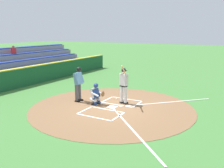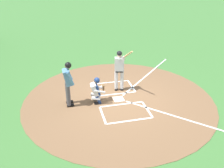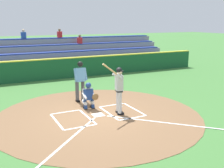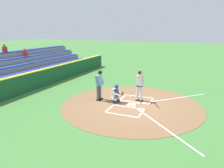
# 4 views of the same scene
# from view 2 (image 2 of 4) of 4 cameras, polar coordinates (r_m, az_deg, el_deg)

# --- Properties ---
(ground_plane) EXTENTS (120.00, 120.00, 0.00)m
(ground_plane) POSITION_cam_2_polar(r_m,az_deg,el_deg) (10.71, 1.50, -3.48)
(ground_plane) COLOR #427A38
(dirt_circle) EXTENTS (8.00, 8.00, 0.01)m
(dirt_circle) POSITION_cam_2_polar(r_m,az_deg,el_deg) (10.71, 1.50, -3.45)
(dirt_circle) COLOR brown
(dirt_circle) RESTS_ON ground
(home_plate_and_chalk) EXTENTS (7.93, 4.91, 0.01)m
(home_plate_and_chalk) POSITION_cam_2_polar(r_m,az_deg,el_deg) (10.93, 5.98, -2.87)
(home_plate_and_chalk) COLOR white
(home_plate_and_chalk) RESTS_ON dirt_circle
(batter) EXTENTS (1.04, 0.56, 2.13)m
(batter) POSITION_cam_2_polar(r_m,az_deg,el_deg) (10.96, 1.70, 3.67)
(batter) COLOR silver
(batter) RESTS_ON ground
(catcher) EXTENTS (0.59, 0.63, 1.13)m
(catcher) POSITION_cam_2_polar(r_m,az_deg,el_deg) (10.24, -3.48, -1.26)
(catcher) COLOR black
(catcher) RESTS_ON ground
(plate_umpire) EXTENTS (0.59, 0.42, 1.86)m
(plate_umpire) POSITION_cam_2_polar(r_m,az_deg,el_deg) (9.96, -9.95, 0.64)
(plate_umpire) COLOR #4C4C51
(plate_umpire) RESTS_ON ground
(baseball) EXTENTS (0.07, 0.07, 0.07)m
(baseball) POSITION_cam_2_polar(r_m,az_deg,el_deg) (11.72, -2.32, -0.49)
(baseball) COLOR white
(baseball) RESTS_ON ground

